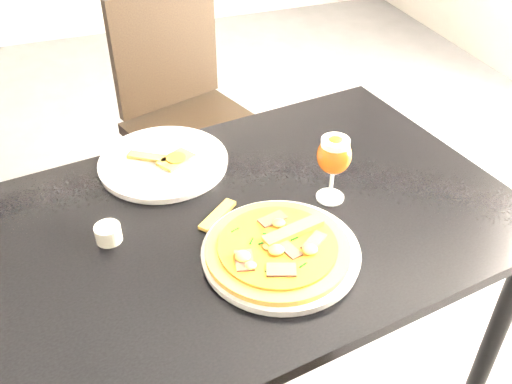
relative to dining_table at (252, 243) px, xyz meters
name	(u,v)px	position (x,y,z in m)	size (l,w,h in m)	color
dining_table	(252,243)	(0.00, 0.00, 0.00)	(1.30, 0.96, 0.75)	black
chair_far	(189,113)	(0.07, 0.88, -0.13)	(0.56, 0.56, 0.96)	black
plate_main	(281,253)	(0.01, -0.15, 0.10)	(0.33, 0.33, 0.02)	silver
pizza	(278,247)	(0.00, -0.15, 0.12)	(0.30, 0.30, 0.03)	#9B6925
plate_second	(164,162)	(-0.15, 0.26, 0.10)	(0.33, 0.33, 0.02)	silver
crust_scraps	(167,159)	(-0.14, 0.26, 0.11)	(0.17, 0.12, 0.01)	#9B6925
loose_crust	(218,215)	(-0.08, 0.02, 0.09)	(0.12, 0.03, 0.01)	#9B6925
sauce_cup	(108,233)	(-0.32, 0.03, 0.11)	(0.06, 0.06, 0.04)	#B4B5A3
beer_glass	(334,156)	(0.19, -0.01, 0.21)	(0.08, 0.08, 0.17)	white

